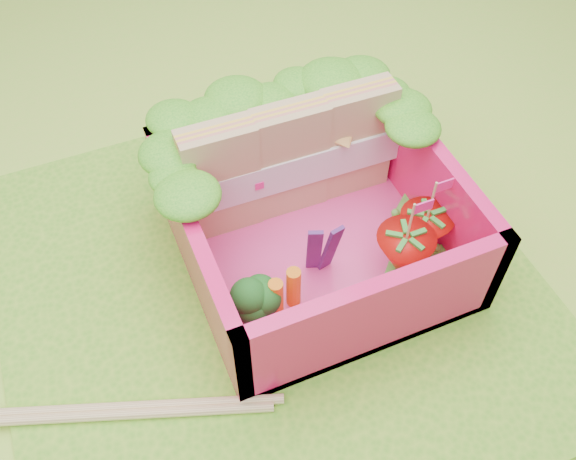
% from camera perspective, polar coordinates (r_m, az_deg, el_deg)
% --- Properties ---
extents(ground, '(14.00, 14.00, 0.00)m').
position_cam_1_polar(ground, '(3.26, -1.71, -5.21)').
color(ground, '#98D43C').
rests_on(ground, ground).
extents(placemat, '(2.60, 2.60, 0.03)m').
position_cam_1_polar(placemat, '(3.25, -1.71, -5.06)').
color(placemat, '#5DAA26').
rests_on(placemat, ground).
extents(bento_floor, '(1.30, 1.30, 0.05)m').
position_cam_1_polar(bento_floor, '(3.34, 2.36, -1.63)').
color(bento_floor, '#E13985').
rests_on(bento_floor, placemat).
extents(bento_box, '(1.30, 1.30, 0.55)m').
position_cam_1_polar(bento_box, '(3.14, 2.51, 1.11)').
color(bento_box, '#E7135B').
rests_on(bento_box, placemat).
extents(lettuce_ruffle, '(1.43, 0.77, 0.11)m').
position_cam_1_polar(lettuce_ruffle, '(3.19, -0.67, 10.68)').
color(lettuce_ruffle, '#1E8317').
rests_on(lettuce_ruffle, bento_box).
extents(sandwich_stack, '(1.19, 0.19, 0.66)m').
position_cam_1_polar(sandwich_stack, '(3.27, 0.26, 6.29)').
color(sandwich_stack, tan).
rests_on(sandwich_stack, bento_floor).
extents(broccoli, '(0.32, 0.32, 0.24)m').
position_cam_1_polar(broccoli, '(2.93, -3.40, -6.40)').
color(broccoli, '#65AE54').
rests_on(broccoli, bento_floor).
extents(carrot_sticks, '(0.17, 0.11, 0.27)m').
position_cam_1_polar(carrot_sticks, '(2.99, -0.31, -5.70)').
color(carrot_sticks, orange).
rests_on(carrot_sticks, bento_floor).
extents(purple_wedges, '(0.15, 0.06, 0.38)m').
position_cam_1_polar(purple_wedges, '(3.07, 3.08, -1.72)').
color(purple_wedges, '#431751').
rests_on(purple_wedges, bento_floor).
extents(strawberry_left, '(0.28, 0.28, 0.52)m').
position_cam_1_polar(strawberry_left, '(3.14, 10.16, -2.22)').
color(strawberry_left, '#B50B0F').
rests_on(strawberry_left, bento_floor).
extents(strawberry_right, '(0.26, 0.26, 0.50)m').
position_cam_1_polar(strawberry_right, '(3.26, 11.94, -0.23)').
color(strawberry_right, '#B50B0F').
rests_on(strawberry_right, bento_floor).
extents(snap_peas, '(0.58, 0.64, 0.05)m').
position_cam_1_polar(snap_peas, '(3.32, 10.44, -1.83)').
color(snap_peas, green).
rests_on(snap_peas, bento_floor).
extents(chopsticks, '(1.93, 0.72, 0.05)m').
position_cam_1_polar(chopsticks, '(3.06, -20.28, -15.13)').
color(chopsticks, tan).
rests_on(chopsticks, placemat).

